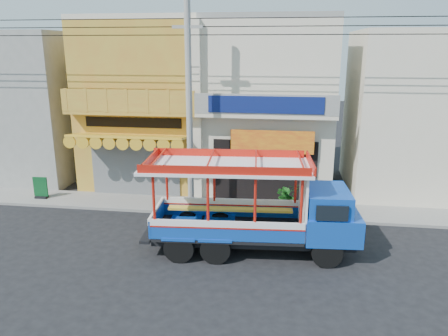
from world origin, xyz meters
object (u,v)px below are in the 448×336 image
(utility_pole, at_px, (193,94))
(songthaew_truck, at_px, (268,208))
(green_sign, at_px, (41,189))
(potted_plant_a, at_px, (287,195))
(potted_plant_b, at_px, (285,198))

(utility_pole, relative_size, songthaew_truck, 3.81)
(green_sign, bearing_deg, utility_pole, -4.08)
(songthaew_truck, bearing_deg, green_sign, 160.39)
(green_sign, height_order, potted_plant_a, potted_plant_a)
(potted_plant_b, bearing_deg, potted_plant_a, -77.38)
(potted_plant_b, bearing_deg, green_sign, 70.51)
(green_sign, distance_m, potted_plant_b, 11.14)
(potted_plant_a, xyz_separation_m, potted_plant_b, (-0.09, -0.06, -0.11))
(green_sign, bearing_deg, potted_plant_b, 1.43)
(songthaew_truck, distance_m, potted_plant_b, 4.21)
(utility_pole, bearing_deg, potted_plant_a, 12.47)
(utility_pole, xyz_separation_m, potted_plant_a, (3.89, 0.86, -4.35))
(songthaew_truck, xyz_separation_m, green_sign, (-10.55, 3.76, -1.08))
(potted_plant_b, bearing_deg, songthaew_truck, 150.86)
(songthaew_truck, bearing_deg, utility_pole, 134.83)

